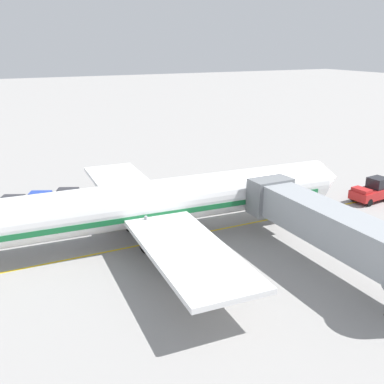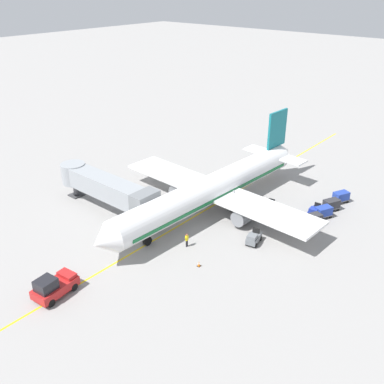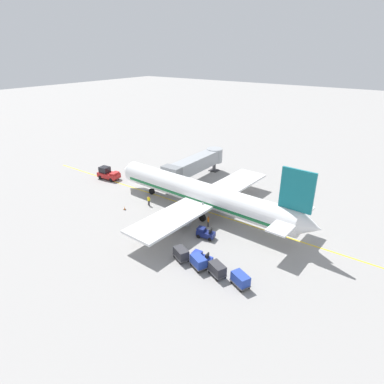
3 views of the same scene
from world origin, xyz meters
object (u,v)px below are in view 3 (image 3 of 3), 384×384
Objects in this scene: parked_airliner at (203,194)px; baggage_cart_third_in_train at (217,269)px; ground_crew_wing_walker at (149,200)px; safety_cone_nose_left at (125,208)px; baggage_tug_lead at (201,258)px; baggage_tug_trailing at (151,224)px; ground_crew_loader at (208,221)px; baggage_cart_front at (181,253)px; pushback_tractor at (108,174)px; jet_bridge at (196,164)px; baggage_cart_tail_end at (240,279)px; baggage_cart_second_in_train at (198,261)px; baggage_tug_spare at (205,233)px.

baggage_cart_third_in_train is (-12.21, -10.33, -2.24)m from parked_airliner.
ground_crew_wing_walker is 2.86× the size of safety_cone_nose_left.
baggage_tug_lead is 10.95m from baggage_tug_trailing.
parked_airliner is 5.09m from ground_crew_loader.
pushback_tractor is at bearing 65.30° from baggage_cart_front.
safety_cone_nose_left is (-3.54, 2.10, -0.66)m from ground_crew_wing_walker.
jet_bridge is at bearing 40.05° from baggage_cart_third_in_train.
baggage_cart_tail_end is at bearing -102.91° from safety_cone_nose_left.
ground_crew_wing_walker is at bearing 56.84° from baggage_cart_front.
baggage_tug_trailing is 7.85m from ground_crew_wing_walker.
baggage_tug_lead is (-11.26, -7.48, -2.47)m from parked_airliner.
parked_airliner reaches higher than baggage_cart_tail_end.
ground_crew_wing_walker is at bearing -179.11° from jet_bridge.
safety_cone_nose_left is at bearing 103.77° from ground_crew_loader.
baggage_cart_front is 1.00× the size of baggage_cart_second_in_train.
pushback_tractor is at bearing 70.26° from baggage_cart_tail_end.
baggage_tug_spare is at bearing -154.24° from ground_crew_loader.
baggage_cart_front is (-6.06, -0.44, 0.24)m from baggage_tug_spare.
jet_bridge is 3.67× the size of pushback_tractor.
baggage_cart_third_in_train is at bearing -139.95° from jet_bridge.
baggage_tug_spare is at bearing 54.98° from baggage_cart_tail_end.
ground_crew_loader is at bearing 38.46° from baggage_cart_third_in_train.
pushback_tractor reaches higher than baggage_tug_lead.
baggage_cart_second_in_train is at bearing -165.69° from baggage_tug_lead.
baggage_cart_third_in_train is (-0.95, -2.85, 0.24)m from baggage_tug_lead.
ground_crew_wing_walker is at bearing 61.05° from baggage_cart_second_in_train.
baggage_tug_lead is at bearing -151.96° from ground_crew_loader.
baggage_tug_trailing is 1.60× the size of ground_crew_wing_walker.
ground_crew_loader is (2.84, 1.37, 0.24)m from baggage_tug_spare.
baggage_cart_tail_end is 1.73× the size of ground_crew_wing_walker.
ground_crew_loader is (8.00, 4.26, 0.24)m from baggage_tug_lead.
baggage_tug_lead is at bearing -116.52° from ground_crew_wing_walker.
pushback_tractor is at bearing 80.91° from ground_crew_loader.
ground_crew_wing_walker reaches higher than baggage_tug_spare.
pushback_tractor reaches higher than baggage_cart_second_in_train.
baggage_cart_front reaches higher than safety_cone_nose_left.
baggage_cart_tail_end is 1.73× the size of ground_crew_loader.
baggage_cart_tail_end is (-12.25, -13.36, -2.24)m from parked_airliner.
parked_airliner is at bearing 22.46° from baggage_cart_front.
baggage_cart_tail_end is at bearing -90.65° from baggage_cart_third_in_train.
ground_crew_loader is at bearing -99.09° from pushback_tractor.
baggage_tug_trailing reaches higher than baggage_cart_second_in_train.
baggage_tug_lead is 5.91m from baggage_tug_spare.
ground_crew_wing_walker reaches higher than safety_cone_nose_left.
parked_airliner is 13.81× the size of baggage_tug_trailing.
jet_bridge reaches higher than baggage_tug_spare.
ground_crew_loader is at bearing 25.76° from baggage_tug_spare.
pushback_tractor is at bearing 123.35° from jet_bridge.
ground_crew_loader reaches higher than baggage_tug_lead.
safety_cone_nose_left is at bearing 77.09° from baggage_cart_tail_end.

